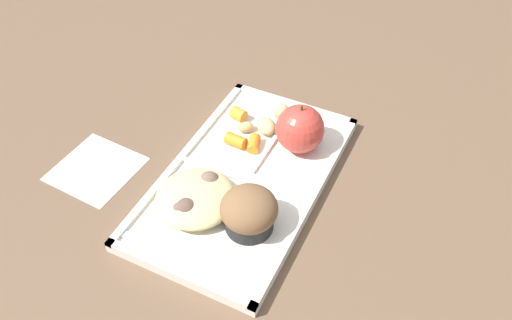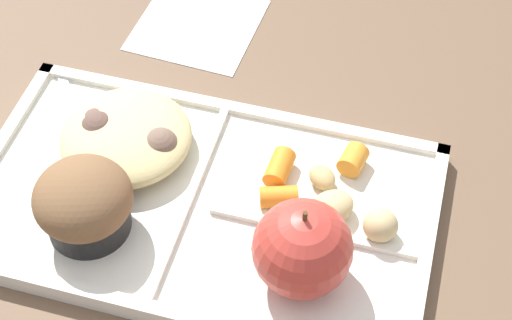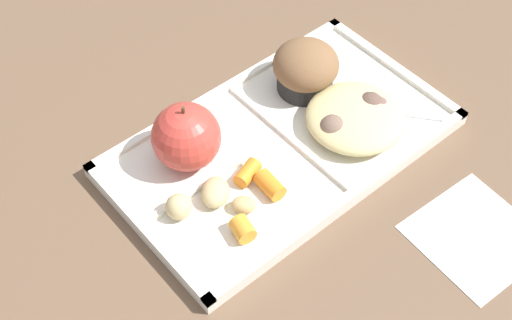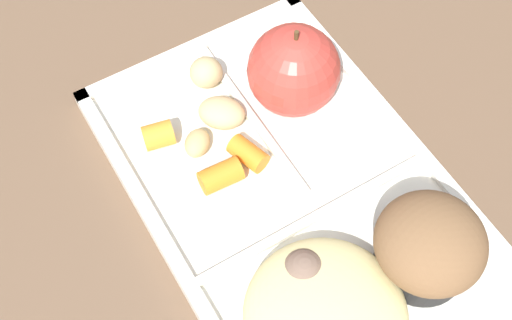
{
  "view_description": "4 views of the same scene",
  "coord_description": "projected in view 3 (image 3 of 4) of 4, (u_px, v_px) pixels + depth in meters",
  "views": [
    {
      "loc": [
        0.48,
        0.26,
        0.61
      ],
      "look_at": [
        -0.02,
        0.01,
        0.03
      ],
      "focal_mm": 37.3,
      "sensor_mm": 36.0,
      "label": 1
    },
    {
      "loc": [
        -0.15,
        0.37,
        0.56
      ],
      "look_at": [
        -0.04,
        -0.03,
        0.05
      ],
      "focal_mm": 56.71,
      "sensor_mm": 36.0,
      "label": 2
    },
    {
      "loc": [
        -0.37,
        -0.39,
        0.63
      ],
      "look_at": [
        -0.05,
        -0.01,
        0.03
      ],
      "focal_mm": 49.9,
      "sensor_mm": 36.0,
      "label": 3
    },
    {
      "loc": [
        0.18,
        -0.15,
        0.48
      ],
      "look_at": [
        -0.04,
        -0.02,
        0.06
      ],
      "focal_mm": 46.62,
      "sensor_mm": 36.0,
      "label": 4
    }
  ],
  "objects": [
    {
      "name": "ground",
      "position": [
        281.0,
        149.0,
        0.83
      ],
      "size": [
        6.0,
        6.0,
        0.0
      ],
      "primitive_type": "plane",
      "color": "brown"
    },
    {
      "name": "bran_muffin",
      "position": [
        306.0,
        69.0,
        0.85
      ],
      "size": [
        0.08,
        0.08,
        0.07
      ],
      "color": "black",
      "rests_on": "lunch_tray"
    },
    {
      "name": "lunch_tray",
      "position": [
        281.0,
        145.0,
        0.82
      ],
      "size": [
        0.39,
        0.23,
        0.02
      ],
      "color": "silver",
      "rests_on": "ground"
    },
    {
      "name": "carrot_slice_diagonal",
      "position": [
        270.0,
        185.0,
        0.77
      ],
      "size": [
        0.02,
        0.03,
        0.02
      ],
      "primitive_type": "cylinder",
      "rotation": [
        0.0,
        1.57,
        1.51
      ],
      "color": "orange",
      "rests_on": "lunch_tray"
    },
    {
      "name": "meatball_back",
      "position": [
        370.0,
        106.0,
        0.83
      ],
      "size": [
        0.03,
        0.03,
        0.03
      ],
      "primitive_type": "sphere",
      "color": "brown",
      "rests_on": "lunch_tray"
    },
    {
      "name": "meatball_front",
      "position": [
        332.0,
        129.0,
        0.81
      ],
      "size": [
        0.03,
        0.03,
        0.03
      ],
      "primitive_type": "sphere",
      "color": "#755B4C",
      "rests_on": "lunch_tray"
    },
    {
      "name": "potato_chunk_golden",
      "position": [
        179.0,
        207.0,
        0.74
      ],
      "size": [
        0.04,
        0.04,
        0.03
      ],
      "primitive_type": "ellipsoid",
      "rotation": [
        0.0,
        0.0,
        5.57
      ],
      "color": "tan",
      "rests_on": "lunch_tray"
    },
    {
      "name": "carrot_slice_back",
      "position": [
        243.0,
        229.0,
        0.73
      ],
      "size": [
        0.03,
        0.03,
        0.02
      ],
      "primitive_type": "cylinder",
      "rotation": [
        0.0,
        1.57,
        1.36
      ],
      "color": "orange",
      "rests_on": "lunch_tray"
    },
    {
      "name": "potato_chunk_large",
      "position": [
        215.0,
        192.0,
        0.76
      ],
      "size": [
        0.05,
        0.05,
        0.02
      ],
      "primitive_type": "ellipsoid",
      "rotation": [
        0.0,
        0.0,
        0.8
      ],
      "color": "tan",
      "rests_on": "lunch_tray"
    },
    {
      "name": "potato_chunk_small",
      "position": [
        244.0,
        205.0,
        0.75
      ],
      "size": [
        0.03,
        0.03,
        0.02
      ],
      "primitive_type": "ellipsoid",
      "rotation": [
        0.0,
        0.0,
        2.36
      ],
      "color": "tan",
      "rests_on": "lunch_tray"
    },
    {
      "name": "carrot_slice_tilted",
      "position": [
        248.0,
        173.0,
        0.78
      ],
      "size": [
        0.04,
        0.03,
        0.02
      ],
      "primitive_type": "cylinder",
      "rotation": [
        0.0,
        1.57,
        0.31
      ],
      "color": "orange",
      "rests_on": "lunch_tray"
    },
    {
      "name": "green_apple",
      "position": [
        186.0,
        137.0,
        0.77
      ],
      "size": [
        0.08,
        0.08,
        0.08
      ],
      "color": "#C63D33",
      "rests_on": "lunch_tray"
    },
    {
      "name": "meatball_center",
      "position": [
        338.0,
        108.0,
        0.83
      ],
      "size": [
        0.03,
        0.03,
        0.03
      ],
      "primitive_type": "sphere",
      "color": "brown",
      "rests_on": "lunch_tray"
    },
    {
      "name": "paper_napkin",
      "position": [
        476.0,
        236.0,
        0.75
      ],
      "size": [
        0.13,
        0.13,
        0.0
      ],
      "primitive_type": "cube",
      "rotation": [
        0.0,
        0.0,
        -0.06
      ],
      "color": "white",
      "rests_on": "ground"
    },
    {
      "name": "plastic_fork",
      "position": [
        381.0,
        110.0,
        0.85
      ],
      "size": [
        0.1,
        0.12,
        0.0
      ],
      "color": "silver",
      "rests_on": "lunch_tray"
    },
    {
      "name": "meatball_side",
      "position": [
        378.0,
        109.0,
        0.83
      ],
      "size": [
        0.03,
        0.03,
        0.03
      ],
      "primitive_type": "sphere",
      "color": "brown",
      "rests_on": "lunch_tray"
    },
    {
      "name": "egg_noodle_pile",
      "position": [
        355.0,
        118.0,
        0.82
      ],
      "size": [
        0.12,
        0.12,
        0.03
      ],
      "primitive_type": "ellipsoid",
      "color": "#D6C684",
      "rests_on": "lunch_tray"
    }
  ]
}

